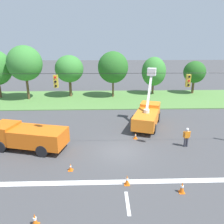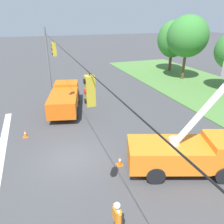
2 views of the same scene
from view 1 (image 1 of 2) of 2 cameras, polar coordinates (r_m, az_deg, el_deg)
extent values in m
plane|color=#424244|center=(18.89, 2.14, -10.20)|extent=(200.00, 200.00, 0.00)
cube|color=#517F3D|center=(35.76, 0.19, 3.50)|extent=(56.00, 12.00, 0.10)
cube|color=silver|center=(15.24, 3.29, -17.76)|extent=(17.60, 0.50, 0.01)
cube|color=silver|center=(13.67, 4.08, -22.62)|extent=(0.20, 2.00, 0.01)
cylinder|color=black|center=(16.84, 2.40, 10.06)|extent=(26.00, 0.03, 0.03)
cylinder|color=black|center=(17.21, -14.59, 9.52)|extent=(0.02, 0.02, 0.10)
cube|color=gold|center=(17.29, -14.45, 7.78)|extent=(0.32, 0.28, 0.96)
cylinder|color=red|center=(17.09, -14.65, 8.74)|extent=(0.16, 0.05, 0.16)
cylinder|color=black|center=(17.14, -14.57, 7.69)|extent=(0.16, 0.05, 0.16)
cylinder|color=black|center=(17.19, -14.48, 6.64)|extent=(0.16, 0.05, 0.16)
cylinder|color=black|center=(18.00, 19.44, 9.42)|extent=(0.02, 0.02, 0.10)
cube|color=gold|center=(18.07, 19.27, 7.76)|extent=(0.32, 0.28, 0.96)
cylinder|color=black|center=(17.88, 19.55, 8.68)|extent=(0.16, 0.05, 0.16)
cylinder|color=red|center=(17.92, 19.45, 7.67)|extent=(0.16, 0.05, 0.16)
cylinder|color=black|center=(17.98, 19.34, 6.67)|extent=(0.16, 0.05, 0.16)
cylinder|color=brown|center=(40.59, -27.31, 5.25)|extent=(0.44, 0.44, 2.88)
cylinder|color=brown|center=(37.51, -21.13, 5.66)|extent=(0.38, 0.38, 3.53)
ellipsoid|color=#387F33|center=(36.96, -21.83, 11.74)|extent=(5.28, 5.42, 5.38)
cylinder|color=brown|center=(37.70, -10.80, 5.98)|extent=(0.45, 0.45, 2.73)
ellipsoid|color=#387F33|center=(37.19, -11.10, 11.01)|extent=(4.64, 4.79, 4.40)
cylinder|color=brown|center=(36.68, 0.26, 6.09)|extent=(0.30, 0.30, 2.88)
ellipsoid|color=#286623|center=(36.13, 0.27, 11.59)|extent=(4.93, 4.57, 5.09)
cylinder|color=brown|center=(39.62, 10.61, 6.20)|extent=(0.31, 0.31, 2.25)
ellipsoid|color=#387F33|center=(39.16, 10.85, 10.36)|extent=(4.17, 4.09, 4.96)
cylinder|color=brown|center=(41.90, 20.35, 6.03)|extent=(0.43, 0.43, 2.28)
ellipsoid|color=#235B1E|center=(41.48, 20.75, 9.75)|extent=(3.80, 3.77, 3.80)
cube|color=orange|center=(23.16, 8.79, -1.91)|extent=(3.54, 4.81, 1.28)
cube|color=orange|center=(26.01, 9.91, 0.63)|extent=(2.63, 2.46, 1.62)
cube|color=#1E2838|center=(26.55, 10.14, 1.60)|extent=(1.81, 0.73, 0.73)
cube|color=black|center=(27.16, 10.14, -0.11)|extent=(2.15, 0.89, 0.30)
cylinder|color=black|center=(26.17, 7.53, -1.02)|extent=(0.60, 1.04, 1.00)
cylinder|color=black|center=(25.92, 11.97, -1.44)|extent=(0.60, 1.04, 1.00)
cylinder|color=black|center=(22.83, 5.87, -3.80)|extent=(0.60, 1.04, 1.00)
cylinder|color=black|center=(22.55, 10.97, -4.33)|extent=(0.60, 1.04, 1.00)
cylinder|color=silver|center=(23.19, 9.01, 0.24)|extent=(0.60, 0.60, 0.36)
cube|color=white|center=(23.92, 9.67, 4.93)|extent=(1.10, 2.56, 3.86)
cube|color=white|center=(24.74, 10.34, 10.29)|extent=(1.12, 1.05, 0.80)
cube|color=orange|center=(19.63, -18.55, -6.18)|extent=(4.99, 3.39, 1.39)
cube|color=orange|center=(21.38, -26.15, -4.84)|extent=(2.44, 2.67, 1.60)
cylinder|color=black|center=(20.76, -27.09, -8.05)|extent=(1.04, 0.51, 1.00)
cylinder|color=black|center=(22.30, -23.66, -5.82)|extent=(1.04, 0.51, 1.00)
cylinder|color=black|center=(18.69, -17.83, -9.70)|extent=(1.04, 0.51, 1.00)
cylinder|color=black|center=(20.39, -14.84, -7.05)|extent=(1.04, 0.51, 1.00)
cylinder|color=#383842|center=(20.51, 18.48, -7.48)|extent=(0.18, 0.18, 0.85)
cylinder|color=#383842|center=(20.59, 19.00, -7.44)|extent=(0.18, 0.18, 0.85)
cube|color=orange|center=(20.26, 18.94, -5.60)|extent=(0.41, 0.26, 0.60)
cube|color=silver|center=(20.26, 18.94, -5.60)|extent=(0.42, 0.10, 0.62)
cylinder|color=orange|center=(20.15, 18.24, -5.57)|extent=(0.11, 0.11, 0.55)
cylinder|color=orange|center=(20.36, 19.66, -5.48)|extent=(0.11, 0.11, 0.55)
sphere|color=tan|center=(20.10, 19.07, -4.47)|extent=(0.22, 0.22, 0.22)
sphere|color=white|center=(20.08, 19.08, -4.32)|extent=(0.26, 0.26, 0.26)
cone|color=orange|center=(12.79, -19.52, -24.90)|extent=(0.29, 0.29, 0.71)
cylinder|color=white|center=(12.76, -19.54, -24.78)|extent=(0.18, 0.18, 0.13)
cube|color=orange|center=(21.29, 6.12, -6.88)|extent=(0.36, 0.36, 0.03)
cone|color=orange|center=(21.16, 6.15, -6.12)|extent=(0.23, 0.23, 0.58)
cylinder|color=white|center=(21.15, 6.15, -6.05)|extent=(0.14, 0.14, 0.11)
cube|color=orange|center=(15.01, 3.92, -18.34)|extent=(0.36, 0.36, 0.03)
cone|color=orange|center=(14.80, 3.95, -17.22)|extent=(0.28, 0.28, 0.69)
cylinder|color=white|center=(14.78, 3.96, -17.11)|extent=(0.17, 0.17, 0.12)
cube|color=orange|center=(14.98, 17.70, -19.36)|extent=(0.36, 0.36, 0.03)
cone|color=orange|center=(14.75, 17.85, -18.14)|extent=(0.30, 0.30, 0.75)
cylinder|color=white|center=(14.73, 17.87, -18.02)|extent=(0.19, 0.19, 0.13)
cube|color=orange|center=(16.62, -10.75, -14.71)|extent=(0.36, 0.36, 0.03)
cone|color=orange|center=(16.46, -10.81, -13.86)|extent=(0.22, 0.22, 0.55)
cylinder|color=white|center=(16.45, -10.81, -13.77)|extent=(0.14, 0.14, 0.10)
camera|label=2|loc=(19.79, 39.34, 11.78)|focal=35.00mm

